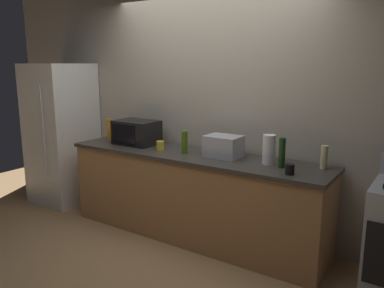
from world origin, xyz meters
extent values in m
plane|color=#A87F51|center=(0.00, 0.00, 0.00)|extent=(8.00, 8.00, 0.00)
cube|color=#B2A893|center=(0.00, 0.81, 1.35)|extent=(6.40, 0.10, 2.70)
cube|color=#B27F4C|center=(0.00, 0.40, 0.43)|extent=(2.80, 0.60, 0.86)
cube|color=#38332D|center=(0.00, 0.40, 0.88)|extent=(2.84, 0.64, 0.04)
cube|color=white|center=(-2.05, 0.40, 0.90)|extent=(0.72, 0.70, 1.80)
cylinder|color=silver|center=(-1.91, 0.03, 1.00)|extent=(0.02, 0.02, 1.10)
cube|color=black|center=(-0.79, 0.45, 1.04)|extent=(0.48, 0.34, 0.27)
cube|color=black|center=(-0.83, 0.28, 1.04)|extent=(0.34, 0.01, 0.21)
cube|color=#B7BABF|center=(0.33, 0.46, 1.01)|extent=(0.34, 0.26, 0.21)
cylinder|color=white|center=(0.81, 0.45, 1.04)|extent=(0.12, 0.12, 0.27)
cylinder|color=#4C6B19|center=(-0.06, 0.36, 1.02)|extent=(0.06, 0.06, 0.23)
cylinder|color=#1E3F19|center=(0.95, 0.39, 1.03)|extent=(0.06, 0.06, 0.27)
cylinder|color=orange|center=(-1.26, 0.49, 1.02)|extent=(0.07, 0.07, 0.24)
cylinder|color=beige|center=(1.27, 0.56, 1.00)|extent=(0.06, 0.06, 0.21)
cylinder|color=yellow|center=(-0.37, 0.36, 0.95)|extent=(0.08, 0.08, 0.10)
cylinder|color=black|center=(1.09, 0.22, 0.94)|extent=(0.08, 0.08, 0.09)
camera|label=1|loc=(2.12, -2.77, 1.80)|focal=35.98mm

